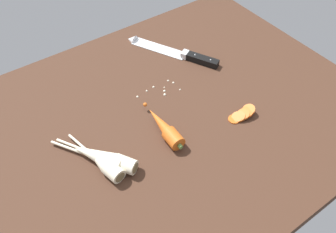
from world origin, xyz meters
TOP-DOWN VIEW (x-y plane):
  - ground_plane at (0.00, 0.00)cm, footprint 120.00×90.00cm
  - chefs_knife at (18.55, 23.29)cm, footprint 19.00×32.35cm
  - whole_carrot at (-3.46, -5.34)cm, footprint 4.71×19.17cm
  - parsnip_front at (-22.68, -5.40)cm, footprint 6.67×20.61cm
  - parsnip_mid_left at (-20.78, -5.15)cm, footprint 14.12×21.61cm
  - parsnip_mid_right at (-22.86, -3.30)cm, footprint 13.26×19.18cm
  - carrot_slice_stack at (18.05, -13.24)cm, footprint 8.56×4.26cm
  - mince_crumbs at (5.29, 9.50)cm, footprint 13.26×6.28cm

SIDE VIEW (x-z plane):
  - ground_plane at x=0.00cm, z-range -4.00..0.00cm
  - mince_crumbs at x=5.29cm, z-range -0.06..0.76cm
  - chefs_knife at x=18.55cm, z-range -1.44..2.74cm
  - carrot_slice_stack at x=18.05cm, z-range -0.59..2.56cm
  - parsnip_mid_left at x=-20.78cm, z-range -0.02..3.98cm
  - parsnip_mid_right at x=-22.86cm, z-range -0.02..3.98cm
  - parsnip_front at x=-22.68cm, z-range -0.02..3.98cm
  - whole_carrot at x=-3.46cm, z-range 0.00..4.20cm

